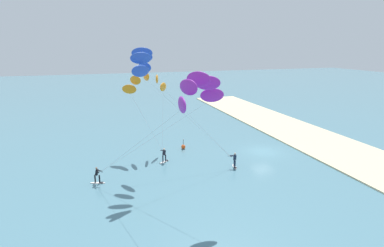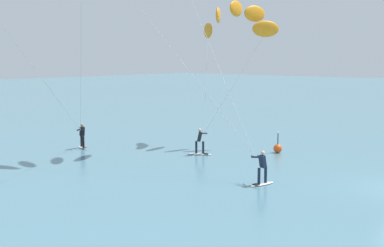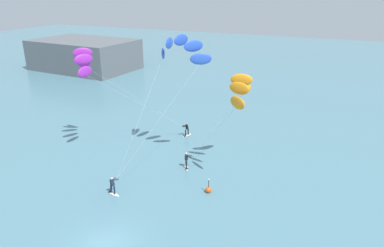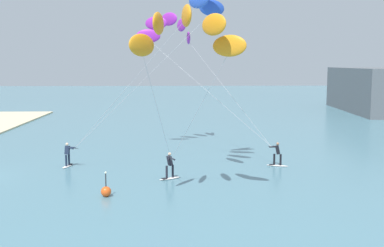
{
  "view_description": "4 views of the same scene",
  "coord_description": "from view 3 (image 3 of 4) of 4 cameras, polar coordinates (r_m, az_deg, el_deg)",
  "views": [
    {
      "loc": [
        -31.8,
        19.82,
        13.11
      ],
      "look_at": [
        -2.06,
        10.27,
        5.01
      ],
      "focal_mm": 28.17,
      "sensor_mm": 36.0,
      "label": 1
    },
    {
      "loc": [
        -23.77,
        -7.16,
        6.17
      ],
      "look_at": [
        -3.14,
        10.55,
        2.55
      ],
      "focal_mm": 47.21,
      "sensor_mm": 36.0,
      "label": 2
    },
    {
      "loc": [
        13.94,
        -15.87,
        17.17
      ],
      "look_at": [
        0.78,
        13.29,
        4.74
      ],
      "focal_mm": 32.97,
      "sensor_mm": 36.0,
      "label": 3
    },
    {
      "loc": [
        29.16,
        13.18,
        7.16
      ],
      "look_at": [
        0.69,
        14.25,
        3.52
      ],
      "focal_mm": 44.45,
      "sensor_mm": 36.0,
      "label": 4
    }
  ],
  "objects": [
    {
      "name": "ground_plane",
      "position": [
        27.22,
        -13.86,
        -18.61
      ],
      "size": [
        240.0,
        240.0,
        0.0
      ],
      "primitive_type": "plane",
      "color": "slate"
    },
    {
      "name": "kitesurfer_far_out",
      "position": [
        38.98,
        -16.49,
        9.31
      ],
      "size": [
        11.25,
        11.01,
        11.35
      ],
      "color": "white",
      "rests_on": "ground"
    },
    {
      "name": "kitesurfer_mid_water",
      "position": [
        32.12,
        7.55,
        5.24
      ],
      "size": [
        6.86,
        5.92,
        10.01
      ],
      "color": "white",
      "rests_on": "ground"
    },
    {
      "name": "marker_buoy",
      "position": [
        32.0,
        2.69,
        -10.61
      ],
      "size": [
        0.56,
        0.56,
        1.38
      ],
      "color": "#EA5119",
      "rests_on": "ground"
    },
    {
      "name": "kitesurfer_nearshore",
      "position": [
        34.84,
        -2.12,
        11.38
      ],
      "size": [
        6.33,
        11.32,
        12.95
      ],
      "color": "white",
      "rests_on": "ground"
    },
    {
      "name": "distant_headland",
      "position": [
        85.35,
        -16.18,
        10.7
      ],
      "size": [
        26.41,
        19.46,
        6.42
      ],
      "color": "#565B60",
      "rests_on": "ground"
    }
  ]
}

